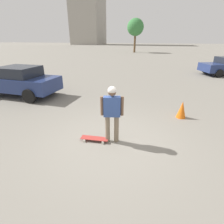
{
  "coord_description": "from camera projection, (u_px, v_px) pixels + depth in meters",
  "views": [
    {
      "loc": [
        -4.33,
        -1.19,
        2.86
      ],
      "look_at": [
        0.0,
        0.0,
        0.95
      ],
      "focal_mm": 28.0,
      "sensor_mm": 36.0,
      "label": 1
    }
  ],
  "objects": [
    {
      "name": "car_parked_near",
      "position": [
        20.0,
        81.0,
        9.12
      ],
      "size": [
        2.02,
        4.13,
        1.53
      ],
      "rotation": [
        0.0,
        0.0,
        1.54
      ],
      "color": "navy",
      "rests_on": "ground_plane"
    },
    {
      "name": "traffic_cone",
      "position": [
        182.0,
        110.0,
        6.69
      ],
      "size": [
        0.35,
        0.35,
        0.66
      ],
      "color": "orange",
      "rests_on": "ground_plane"
    },
    {
      "name": "skateboard",
      "position": [
        95.0,
        139.0,
        5.24
      ],
      "size": [
        0.34,
        0.85,
        0.09
      ],
      "rotation": [
        0.0,
        0.0,
        1.65
      ],
      "color": "#A5332D",
      "rests_on": "ground_plane"
    },
    {
      "name": "tree_distant",
      "position": [
        135.0,
        27.0,
        35.94
      ],
      "size": [
        3.42,
        3.42,
        6.66
      ],
      "color": "brown",
      "rests_on": "ground_plane"
    },
    {
      "name": "ground_plane",
      "position": [
        112.0,
        141.0,
        5.25
      ],
      "size": [
        220.0,
        220.0,
        0.0
      ],
      "primitive_type": "plane",
      "color": "gray"
    },
    {
      "name": "person",
      "position": [
        112.0,
        109.0,
        4.85
      ],
      "size": [
        0.3,
        0.63,
        1.69
      ],
      "rotation": [
        0.0,
        0.0,
        -1.33
      ],
      "color": "#7A6B56",
      "rests_on": "ground_plane"
    }
  ]
}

